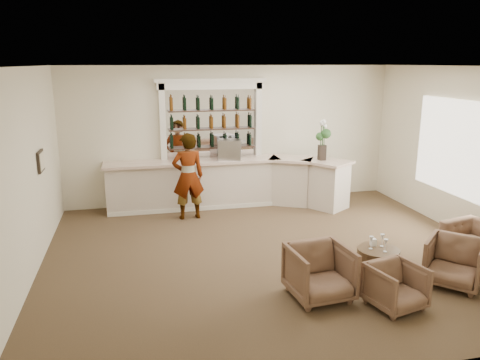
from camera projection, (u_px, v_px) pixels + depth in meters
name	position (u px, v px, depth m)	size (l,w,h in m)	color
ground	(272.00, 253.00, 8.47)	(8.00, 8.00, 0.00)	brown
room_shell	(271.00, 120.00, 8.60)	(8.04, 7.02, 3.32)	beige
bar_counter	(229.00, 183.00, 11.12)	(5.72, 1.80, 1.14)	beige
back_bar_alcove	(212.00, 120.00, 11.08)	(2.64, 0.25, 3.00)	white
cocktail_table	(377.00, 264.00, 7.44)	(0.66, 0.66, 0.50)	#4D3621
sommelier	(188.00, 176.00, 10.17)	(0.70, 0.46, 1.91)	gray
armchair_left	(320.00, 272.00, 6.79)	(0.85, 0.87, 0.79)	brown
armchair_center	(396.00, 286.00, 6.53)	(0.68, 0.70, 0.64)	brown
armchair_right	(455.00, 262.00, 7.20)	(0.79, 0.82, 0.74)	brown
armchair_far	(478.00, 243.00, 8.12)	(0.98, 0.86, 0.64)	brown
espresso_machine	(230.00, 150.00, 10.98)	(0.53, 0.44, 0.46)	#B9B9BE
flower_vase	(323.00, 138.00, 10.83)	(0.25, 0.25, 0.94)	black
wine_glass_bar_left	(240.00, 155.00, 11.02)	(0.07, 0.07, 0.21)	white
wine_glass_bar_right	(225.00, 155.00, 10.96)	(0.07, 0.07, 0.21)	white
wine_glass_tbl_a	(371.00, 243.00, 7.36)	(0.07, 0.07, 0.21)	white
wine_glass_tbl_b	(382.00, 240.00, 7.45)	(0.07, 0.07, 0.21)	white
wine_glass_tbl_c	(386.00, 246.00, 7.24)	(0.07, 0.07, 0.21)	white
napkin_holder	(373.00, 242.00, 7.49)	(0.08, 0.08, 0.12)	white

